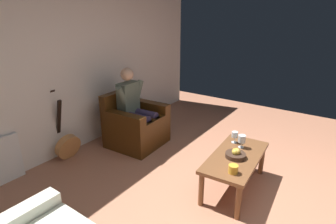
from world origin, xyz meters
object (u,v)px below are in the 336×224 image
object	(u,v)px
armchair	(135,125)
candle_jar	(233,169)
coffee_table	(235,160)
wine_glass_far	(235,135)
wine_glass_near	(242,139)
fruit_bowl	(236,154)
person_seated	(135,106)
guitar	(67,144)

from	to	relation	value
armchair	candle_jar	bearing A→B (deg)	69.67
coffee_table	wine_glass_far	xyz separation A→B (m)	(-0.30, -0.15, 0.17)
wine_glass_far	coffee_table	bearing A→B (deg)	25.69
wine_glass_near	wine_glass_far	distance (m)	0.14
fruit_bowl	candle_jar	bearing A→B (deg)	17.48
person_seated	fruit_bowl	xyz separation A→B (m)	(0.27, 1.73, -0.16)
person_seated	candle_jar	world-z (taller)	person_seated
armchair	wine_glass_near	distance (m)	1.73
guitar	wine_glass_near	bearing A→B (deg)	112.45
armchair	fruit_bowl	xyz separation A→B (m)	(0.27, 1.75, 0.17)
person_seated	coffee_table	size ratio (longest dim) A/B	1.10
wine_glass_far	fruit_bowl	world-z (taller)	wine_glass_far
coffee_table	wine_glass_near	distance (m)	0.29
person_seated	guitar	xyz separation A→B (m)	(0.91, -0.51, -0.42)
candle_jar	coffee_table	bearing A→B (deg)	-163.05
armchair	candle_jar	size ratio (longest dim) A/B	8.48
candle_jar	guitar	bearing A→B (deg)	-82.14
coffee_table	fruit_bowl	distance (m)	0.11
armchair	coffee_table	size ratio (longest dim) A/B	0.76
coffee_table	guitar	bearing A→B (deg)	-72.92
armchair	candle_jar	world-z (taller)	armchair
coffee_table	guitar	size ratio (longest dim) A/B	1.10
armchair	candle_jar	distance (m)	1.95
wine_glass_near	fruit_bowl	distance (m)	0.28
fruit_bowl	armchair	bearing A→B (deg)	-98.63
person_seated	fruit_bowl	distance (m)	1.76
fruit_bowl	guitar	bearing A→B (deg)	-73.94
guitar	fruit_bowl	bearing A→B (deg)	106.06
wine_glass_near	wine_glass_far	world-z (taller)	wine_glass_near
wine_glass_far	candle_jar	bearing A→B (deg)	21.06
wine_glass_near	wine_glass_far	xyz separation A→B (m)	(-0.08, -0.12, -0.01)
guitar	coffee_table	bearing A→B (deg)	107.08
coffee_table	person_seated	bearing A→B (deg)	-97.48
person_seated	fruit_bowl	bearing A→B (deg)	78.50
person_seated	wine_glass_far	distance (m)	1.58
coffee_table	armchair	bearing A→B (deg)	-97.37
guitar	armchair	bearing A→B (deg)	151.80
coffee_table	guitar	distance (m)	2.34
coffee_table	candle_jar	xyz separation A→B (m)	(0.36, 0.11, 0.11)
wine_glass_far	guitar	bearing A→B (deg)	-64.63
armchair	coffee_table	distance (m)	1.76
wine_glass_near	candle_jar	xyz separation A→B (m)	(0.59, 0.14, -0.06)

